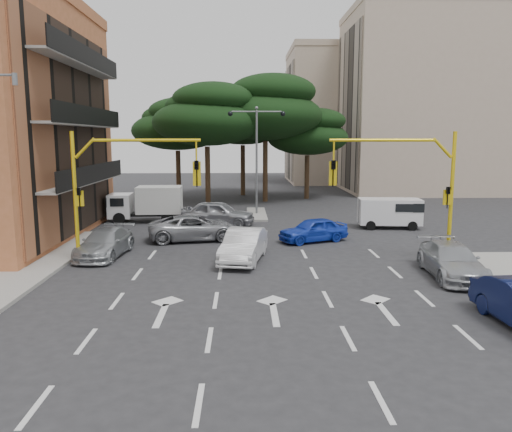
{
  "coord_description": "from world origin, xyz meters",
  "views": [
    {
      "loc": [
        -1.02,
        -20.58,
        5.75
      ],
      "look_at": [
        -0.32,
        5.51,
        1.6
      ],
      "focal_mm": 35.0,
      "sensor_mm": 36.0,
      "label": 1
    }
  ],
  "objects_px": {
    "car_blue_compact": "(313,230)",
    "car_silver_parked": "(451,261)",
    "van_white": "(389,213)",
    "box_truck_a": "(146,204)",
    "car_silver_cross_a": "(195,228)",
    "signal_mast_left": "(114,179)",
    "car_white_hatch": "(244,245)",
    "car_silver_cross_b": "(218,213)",
    "signal_mast_right": "(414,178)",
    "street_lamp_center": "(257,141)",
    "car_silver_wagon": "(105,243)"
  },
  "relations": [
    {
      "from": "car_blue_compact",
      "to": "car_silver_parked",
      "type": "height_order",
      "value": "car_silver_parked"
    },
    {
      "from": "van_white",
      "to": "car_blue_compact",
      "type": "bearing_deg",
      "value": -48.19
    },
    {
      "from": "car_blue_compact",
      "to": "box_truck_a",
      "type": "xyz_separation_m",
      "value": [
        -10.46,
        6.76,
        0.56
      ]
    },
    {
      "from": "car_silver_cross_a",
      "to": "box_truck_a",
      "type": "height_order",
      "value": "box_truck_a"
    },
    {
      "from": "signal_mast_left",
      "to": "car_silver_parked",
      "type": "xyz_separation_m",
      "value": [
        14.41,
        -2.73,
        -3.2
      ]
    },
    {
      "from": "car_white_hatch",
      "to": "car_silver_cross_b",
      "type": "height_order",
      "value": "car_silver_cross_b"
    },
    {
      "from": "box_truck_a",
      "to": "car_silver_cross_b",
      "type": "bearing_deg",
      "value": -109.85
    },
    {
      "from": "box_truck_a",
      "to": "signal_mast_left",
      "type": "bearing_deg",
      "value": -178.54
    },
    {
      "from": "signal_mast_left",
      "to": "car_blue_compact",
      "type": "distance_m",
      "value": 11.13
    },
    {
      "from": "signal_mast_right",
      "to": "van_white",
      "type": "relative_size",
      "value": 1.56
    },
    {
      "from": "signal_mast_left",
      "to": "car_silver_cross_a",
      "type": "xyz_separation_m",
      "value": [
        3.08,
        5.01,
        -3.17
      ]
    },
    {
      "from": "car_silver_cross_a",
      "to": "car_silver_parked",
      "type": "relative_size",
      "value": 1.09
    },
    {
      "from": "car_silver_parked",
      "to": "street_lamp_center",
      "type": "bearing_deg",
      "value": 118.38
    },
    {
      "from": "street_lamp_center",
      "to": "car_white_hatch",
      "type": "bearing_deg",
      "value": -94.08
    },
    {
      "from": "car_white_hatch",
      "to": "car_silver_wagon",
      "type": "distance_m",
      "value": 6.82
    },
    {
      "from": "signal_mast_left",
      "to": "car_silver_cross_a",
      "type": "height_order",
      "value": "signal_mast_left"
    },
    {
      "from": "car_silver_parked",
      "to": "signal_mast_right",
      "type": "bearing_deg",
      "value": 110.28
    },
    {
      "from": "van_white",
      "to": "car_silver_wagon",
      "type": "bearing_deg",
      "value": -60.5
    },
    {
      "from": "signal_mast_left",
      "to": "car_silver_cross_b",
      "type": "bearing_deg",
      "value": 66.76
    },
    {
      "from": "car_silver_cross_b",
      "to": "box_truck_a",
      "type": "relative_size",
      "value": 0.96
    },
    {
      "from": "signal_mast_left",
      "to": "signal_mast_right",
      "type": "bearing_deg",
      "value": 0.0
    },
    {
      "from": "street_lamp_center",
      "to": "car_silver_wagon",
      "type": "xyz_separation_m",
      "value": [
        -7.72,
        -12.74,
        -4.77
      ]
    },
    {
      "from": "car_silver_cross_b",
      "to": "van_white",
      "type": "height_order",
      "value": "van_white"
    },
    {
      "from": "car_white_hatch",
      "to": "van_white",
      "type": "distance_m",
      "value": 12.46
    },
    {
      "from": "car_silver_cross_a",
      "to": "street_lamp_center",
      "type": "bearing_deg",
      "value": -32.65
    },
    {
      "from": "signal_mast_right",
      "to": "car_silver_parked",
      "type": "bearing_deg",
      "value": -73.67
    },
    {
      "from": "van_white",
      "to": "street_lamp_center",
      "type": "bearing_deg",
      "value": -118.42
    },
    {
      "from": "signal_mast_left",
      "to": "box_truck_a",
      "type": "bearing_deg",
      "value": 93.97
    },
    {
      "from": "street_lamp_center",
      "to": "car_white_hatch",
      "type": "xyz_separation_m",
      "value": [
        -0.99,
        -13.84,
        -4.68
      ]
    },
    {
      "from": "car_silver_parked",
      "to": "van_white",
      "type": "xyz_separation_m",
      "value": [
        0.69,
        11.21,
        0.27
      ]
    },
    {
      "from": "car_white_hatch",
      "to": "car_silver_parked",
      "type": "xyz_separation_m",
      "value": [
        8.59,
        -2.9,
        -0.06
      ]
    },
    {
      "from": "street_lamp_center",
      "to": "car_blue_compact",
      "type": "bearing_deg",
      "value": -73.24
    },
    {
      "from": "car_white_hatch",
      "to": "street_lamp_center",
      "type": "bearing_deg",
      "value": 97.19
    },
    {
      "from": "car_blue_compact",
      "to": "box_truck_a",
      "type": "relative_size",
      "value": 0.79
    },
    {
      "from": "car_silver_cross_a",
      "to": "car_silver_parked",
      "type": "xyz_separation_m",
      "value": [
        11.33,
        -7.74,
        -0.03
      ]
    },
    {
      "from": "signal_mast_right",
      "to": "car_blue_compact",
      "type": "bearing_deg",
      "value": 131.37
    },
    {
      "from": "car_silver_wagon",
      "to": "signal_mast_right",
      "type": "bearing_deg",
      "value": 0.82
    },
    {
      "from": "signal_mast_right",
      "to": "car_silver_cross_b",
      "type": "distance_m",
      "value": 13.87
    },
    {
      "from": "signal_mast_right",
      "to": "street_lamp_center",
      "type": "relative_size",
      "value": 0.77
    },
    {
      "from": "car_silver_cross_a",
      "to": "car_silver_cross_b",
      "type": "bearing_deg",
      "value": -23.13
    },
    {
      "from": "street_lamp_center",
      "to": "car_silver_wagon",
      "type": "relative_size",
      "value": 1.71
    },
    {
      "from": "car_blue_compact",
      "to": "signal_mast_right",
      "type": "bearing_deg",
      "value": 18.36
    },
    {
      "from": "car_silver_wagon",
      "to": "car_silver_cross_a",
      "type": "relative_size",
      "value": 0.89
    },
    {
      "from": "car_white_hatch",
      "to": "car_silver_wagon",
      "type": "xyz_separation_m",
      "value": [
        -6.73,
        1.1,
        -0.08
      ]
    },
    {
      "from": "car_white_hatch",
      "to": "box_truck_a",
      "type": "xyz_separation_m",
      "value": [
        -6.6,
        11.05,
        0.47
      ]
    },
    {
      "from": "signal_mast_left",
      "to": "car_white_hatch",
      "type": "xyz_separation_m",
      "value": [
        5.82,
        0.17,
        -3.14
      ]
    },
    {
      "from": "car_silver_parked",
      "to": "car_white_hatch",
      "type": "bearing_deg",
      "value": 165.29
    },
    {
      "from": "car_silver_parked",
      "to": "van_white",
      "type": "bearing_deg",
      "value": 90.41
    },
    {
      "from": "car_silver_cross_a",
      "to": "van_white",
      "type": "height_order",
      "value": "van_white"
    },
    {
      "from": "van_white",
      "to": "signal_mast_right",
      "type": "bearing_deg",
      "value": -4.74
    }
  ]
}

